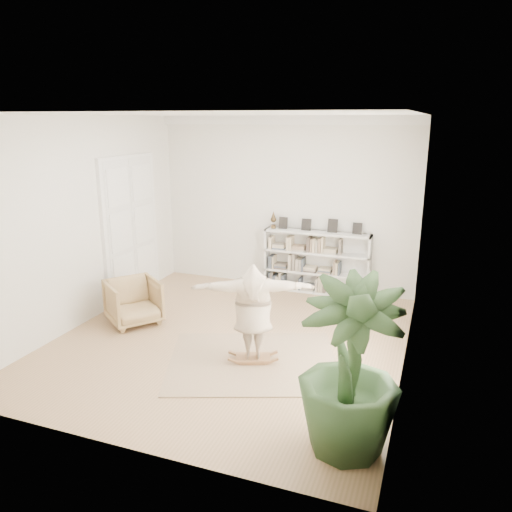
{
  "coord_description": "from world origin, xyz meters",
  "views": [
    {
      "loc": [
        3.03,
        -6.98,
        3.54
      ],
      "look_at": [
        0.3,
        0.4,
        1.37
      ],
      "focal_mm": 35.0,
      "sensor_mm": 36.0,
      "label": 1
    }
  ],
  "objects": [
    {
      "name": "rocker_board",
      "position": [
        0.63,
        -0.61,
        0.07
      ],
      "size": [
        0.59,
        0.47,
        0.11
      ],
      "rotation": [
        0.0,
        0.0,
        0.36
      ],
      "color": "brown",
      "rests_on": "rug"
    },
    {
      "name": "armchair",
      "position": [
        -1.9,
        0.06,
        0.4
      ],
      "size": [
        1.21,
        1.21,
        0.8
      ],
      "primitive_type": "imported",
      "rotation": [
        0.0,
        0.0,
        0.92
      ],
      "color": "tan",
      "rests_on": "floor"
    },
    {
      "name": "doors",
      "position": [
        -2.7,
        1.3,
        1.4
      ],
      "size": [
        0.09,
        1.78,
        2.92
      ],
      "color": "white",
      "rests_on": "floor"
    },
    {
      "name": "rug",
      "position": [
        0.63,
        -0.61,
        0.01
      ],
      "size": [
        3.04,
        2.75,
        0.02
      ],
      "primitive_type": "cube",
      "rotation": [
        0.0,
        0.0,
        0.36
      ],
      "color": "tan",
      "rests_on": "floor"
    },
    {
      "name": "bookshelf",
      "position": [
        0.74,
        2.82,
        0.64
      ],
      "size": [
        2.2,
        0.35,
        1.64
      ],
      "color": "silver",
      "rests_on": "floor"
    },
    {
      "name": "person",
      "position": [
        0.63,
        -0.61,
        0.85
      ],
      "size": [
        1.84,
        1.08,
        1.45
      ],
      "primitive_type": "imported",
      "rotation": [
        0.0,
        0.0,
        3.5
      ],
      "color": "#BEA88F",
      "rests_on": "rocker_board"
    },
    {
      "name": "houseplant",
      "position": [
        2.3,
        -2.14,
        0.98
      ],
      "size": [
        1.28,
        1.28,
        1.97
      ],
      "primitive_type": "imported",
      "rotation": [
        0.0,
        0.0,
        0.18
      ],
      "color": "#2C4924",
      "rests_on": "floor"
    },
    {
      "name": "room_shell",
      "position": [
        0.0,
        2.94,
        3.51
      ],
      "size": [
        6.0,
        6.0,
        6.0
      ],
      "color": "silver",
      "rests_on": "floor"
    },
    {
      "name": "floor",
      "position": [
        0.0,
        0.0,
        0.0
      ],
      "size": [
        6.0,
        6.0,
        0.0
      ],
      "primitive_type": "plane",
      "color": "#9D7951",
      "rests_on": "ground"
    }
  ]
}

